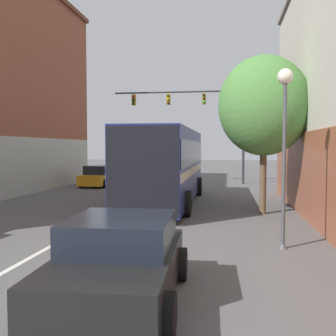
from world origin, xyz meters
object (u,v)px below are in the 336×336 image
street_tree_near (264,106)px  hatchback_foreground (119,261)px  street_lamp (285,128)px  traffic_signal_gantry (200,111)px  bus (166,163)px  parked_car_left_near (101,176)px  parked_car_left_mid (123,171)px

street_tree_near → hatchback_foreground: bearing=-108.7°
hatchback_foreground → street_lamp: (3.26, 3.98, 2.45)m
hatchback_foreground → traffic_signal_gantry: 22.86m
bus → traffic_signal_gantry: (0.76, 10.79, 3.33)m
bus → street_lamp: street_lamp is taller
bus → parked_car_left_near: 9.57m
street_lamp → parked_car_left_near: bearing=123.4°
traffic_signal_gantry → street_tree_near: 13.48m
bus → street_tree_near: (4.23, -2.19, 2.33)m
parked_car_left_mid → traffic_signal_gantry: 9.02m
hatchback_foreground → traffic_signal_gantry: bearing=-1.7°
bus → street_tree_near: size_ratio=1.71×
hatchback_foreground → traffic_signal_gantry: traffic_signal_gantry is taller
bus → traffic_signal_gantry: size_ratio=1.11×
hatchback_foreground → parked_car_left_near: size_ratio=0.91×
bus → parked_car_left_near: size_ratio=2.47×
parked_car_left_near → parked_car_left_mid: bearing=7.5°
bus → street_tree_near: 5.31m
bus → street_lamp: bearing=-151.0°
parked_car_left_near → bus: bearing=-138.1°
bus → parked_car_left_mid: bus is taller
parked_car_left_near → street_tree_near: (9.95, -9.76, 3.59)m
parked_car_left_near → street_lamp: street_lamp is taller
bus → parked_car_left_mid: bearing=22.2°
street_lamp → street_tree_near: size_ratio=0.75×
parked_car_left_near → street_lamp: size_ratio=0.93×
parked_car_left_near → traffic_signal_gantry: size_ratio=0.45×
hatchback_foreground → street_tree_near: size_ratio=0.63×
traffic_signal_gantry → street_lamp: 18.87m
bus → street_tree_near: bearing=-117.8°
traffic_signal_gantry → street_tree_near: size_ratio=1.54×
street_lamp → hatchback_foreground: bearing=-129.3°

